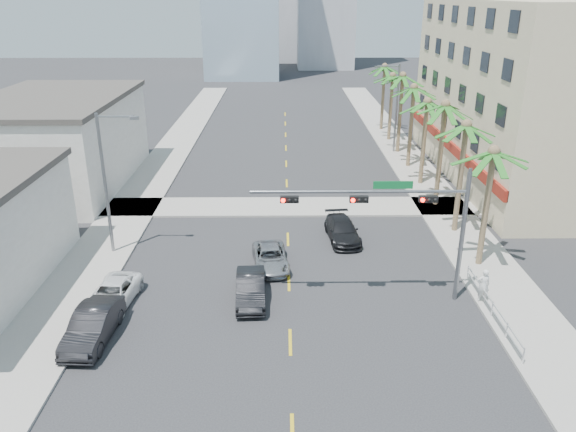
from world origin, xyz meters
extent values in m
plane|color=#262628|center=(0.00, 0.00, 0.00)|extent=(260.00, 260.00, 0.00)
cube|color=gray|center=(12.00, 20.00, 0.07)|extent=(4.00, 120.00, 0.15)
cube|color=gray|center=(-12.00, 20.00, 0.07)|extent=(4.00, 120.00, 0.15)
cube|color=gray|center=(0.00, 22.00, 0.07)|extent=(80.00, 4.00, 0.15)
cube|color=beige|center=(22.00, 30.00, 7.50)|extent=(15.00, 28.00, 15.00)
cube|color=maroon|center=(14.40, 30.00, 3.00)|extent=(0.30, 28.00, 0.80)
cube|color=beige|center=(-19.50, 28.00, 3.60)|extent=(11.00, 18.00, 7.20)
cylinder|color=slate|center=(9.00, 8.00, 3.60)|extent=(0.24, 0.24, 7.20)
cylinder|color=slate|center=(3.50, 8.00, 6.20)|extent=(11.00, 0.16, 0.16)
cube|color=#0C662D|center=(5.20, 8.00, 6.55)|extent=(2.00, 0.05, 0.40)
cube|color=black|center=(7.00, 7.85, 5.85)|extent=(0.95, 0.28, 0.32)
sphere|color=#FF0C05|center=(6.68, 7.69, 5.85)|extent=(0.22, 0.22, 0.22)
cube|color=black|center=(3.50, 7.85, 5.85)|extent=(0.95, 0.28, 0.32)
sphere|color=#FF0C05|center=(3.18, 7.69, 5.85)|extent=(0.22, 0.22, 0.22)
cube|color=black|center=(0.00, 7.85, 5.85)|extent=(0.95, 0.28, 0.32)
sphere|color=#FF0C05|center=(-0.32, 7.69, 5.85)|extent=(0.22, 0.22, 0.22)
cylinder|color=brown|center=(11.60, 12.00, 3.60)|extent=(0.36, 0.36, 7.20)
cylinder|color=brown|center=(11.60, 17.20, 3.78)|extent=(0.36, 0.36, 7.56)
cylinder|color=brown|center=(11.60, 22.40, 3.96)|extent=(0.36, 0.36, 7.92)
cylinder|color=brown|center=(11.60, 27.60, 3.60)|extent=(0.36, 0.36, 7.20)
cylinder|color=brown|center=(11.60, 32.80, 3.78)|extent=(0.36, 0.36, 7.56)
cylinder|color=brown|center=(11.60, 38.00, 3.96)|extent=(0.36, 0.36, 7.92)
cylinder|color=brown|center=(11.60, 43.20, 3.60)|extent=(0.36, 0.36, 7.20)
cylinder|color=brown|center=(11.60, 48.40, 3.78)|extent=(0.36, 0.36, 7.56)
cylinder|color=slate|center=(-11.20, 14.00, 4.50)|extent=(0.20, 0.20, 9.00)
cylinder|color=slate|center=(-10.10, 14.00, 8.80)|extent=(2.20, 0.12, 0.12)
cube|color=slate|center=(-9.00, 14.00, 8.70)|extent=(0.50, 0.25, 0.18)
cylinder|color=slate|center=(11.20, 38.00, 4.50)|extent=(0.20, 0.20, 9.00)
cylinder|color=slate|center=(10.10, 38.00, 8.80)|extent=(2.20, 0.12, 0.12)
cube|color=slate|center=(9.00, 38.00, 8.70)|extent=(0.50, 0.25, 0.18)
cylinder|color=silver|center=(10.30, 6.00, 0.55)|extent=(0.08, 8.00, 0.08)
cylinder|color=silver|center=(10.30, 6.00, 0.90)|extent=(0.08, 8.00, 0.08)
cylinder|color=silver|center=(10.30, 2.00, 0.50)|extent=(0.08, 0.08, 1.00)
cylinder|color=silver|center=(10.30, 4.00, 0.50)|extent=(0.08, 0.08, 1.00)
cylinder|color=silver|center=(10.30, 6.00, 0.50)|extent=(0.08, 0.08, 1.00)
cylinder|color=silver|center=(10.30, 8.00, 0.50)|extent=(0.08, 0.08, 1.00)
cylinder|color=silver|center=(10.30, 10.00, 0.50)|extent=(0.08, 0.08, 1.00)
imported|color=black|center=(-9.40, 4.30, 0.79)|extent=(1.93, 4.87, 1.58)
imported|color=white|center=(-9.40, 7.59, 0.62)|extent=(2.53, 4.68, 1.25)
imported|color=black|center=(-2.08, 7.95, 0.72)|extent=(1.75, 4.45, 1.44)
imported|color=#A3A4A8|center=(-1.10, 11.95, 0.61)|extent=(2.48, 4.57, 1.22)
imported|color=black|center=(3.66, 15.93, 0.69)|extent=(2.38, 4.91, 1.38)
imported|color=silver|center=(10.30, 7.53, 1.08)|extent=(0.70, 0.48, 1.87)
camera|label=1|loc=(-0.32, -18.62, 15.51)|focal=35.00mm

